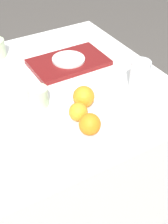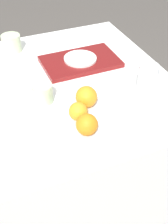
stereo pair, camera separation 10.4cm
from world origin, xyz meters
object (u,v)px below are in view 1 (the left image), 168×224
orange_2 (78,112)px  water_glass (140,75)px  fruit_platter (84,120)px  side_plate (68,59)px  cup_2 (38,97)px  serving_tray (69,62)px  orange_0 (90,124)px  orange_1 (84,97)px

orange_2 → water_glass: (0.31, 0.07, 0.01)m
fruit_platter → side_plate: size_ratio=1.84×
water_glass → cup_2: size_ratio=1.55×
water_glass → fruit_platter: bearing=-165.6°
water_glass → serving_tray: water_glass is taller
fruit_platter → serving_tray: bearing=69.6°
orange_0 → orange_1: orange_1 is taller
fruit_platter → serving_tray: (0.14, 0.37, -0.01)m
serving_tray → cup_2: size_ratio=4.33×
orange_2 → serving_tray: bearing=66.8°
fruit_platter → cup_2: 0.20m
fruit_platter → cup_2: bearing=118.1°
orange_1 → water_glass: (0.26, 0.01, -0.00)m
orange_1 → cup_2: bearing=138.9°
orange_1 → orange_2: 0.08m
orange_1 → side_plate: 0.33m
orange_0 → cup_2: (-0.07, 0.24, -0.02)m
orange_0 → orange_1: 0.14m
orange_2 → cup_2: orange_2 is taller
fruit_platter → orange_2: 0.04m
serving_tray → cup_2: (-0.23, -0.20, 0.03)m
serving_tray → water_glass: bearing=-62.6°
fruit_platter → orange_0: (-0.02, -0.07, 0.04)m
serving_tray → cup_2: bearing=-139.3°
orange_0 → water_glass: (0.31, 0.15, 0.00)m
fruit_platter → serving_tray: size_ratio=0.80×
orange_0 → orange_1: bearing=67.6°
fruit_platter → cup_2: cup_2 is taller
fruit_platter → side_plate: (0.14, 0.37, 0.01)m
side_plate → orange_1: bearing=-108.5°
fruit_platter → serving_tray: fruit_platter is taller
orange_2 → cup_2: 0.18m
orange_1 → serving_tray: (0.10, 0.31, -0.05)m
serving_tray → cup_2: cup_2 is taller
fruit_platter → orange_2: bearing=161.3°
orange_1 → orange_2: size_ratio=1.21×
orange_2 → fruit_platter: bearing=-18.7°
orange_0 → cup_2: orange_0 is taller
serving_tray → side_plate: side_plate is taller
orange_0 → side_plate: 0.47m
orange_0 → orange_2: orange_0 is taller
orange_2 → cup_2: bearing=113.9°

